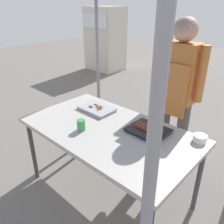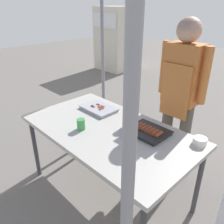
# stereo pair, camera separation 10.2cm
# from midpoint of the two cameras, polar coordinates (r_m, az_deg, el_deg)

# --- Properties ---
(ground_plane) EXTENTS (18.00, 18.00, 0.00)m
(ground_plane) POSITION_cam_midpoint_polar(r_m,az_deg,el_deg) (2.53, 0.36, -19.05)
(ground_plane) COLOR #66605B
(stall_table) EXTENTS (1.60, 0.90, 0.75)m
(stall_table) POSITION_cam_midpoint_polar(r_m,az_deg,el_deg) (2.10, 0.41, -5.42)
(stall_table) COLOR #B7B2A8
(stall_table) RESTS_ON ground
(tray_grilled_sausages) EXTENTS (0.34, 0.28, 0.05)m
(tray_grilled_sausages) POSITION_cam_midpoint_polar(r_m,az_deg,el_deg) (2.03, 10.36, -4.73)
(tray_grilled_sausages) COLOR black
(tray_grilled_sausages) RESTS_ON stall_table
(tray_meat_skewers) EXTENTS (0.37, 0.25, 0.04)m
(tray_meat_skewers) POSITION_cam_midpoint_polar(r_m,az_deg,el_deg) (2.42, -2.14, 0.90)
(tray_meat_skewers) COLOR #ADADB2
(tray_meat_skewers) RESTS_ON stall_table
(condiment_bowl) EXTENTS (0.11, 0.11, 0.06)m
(condiment_bowl) POSITION_cam_midpoint_polar(r_m,az_deg,el_deg) (1.99, 22.44, -6.72)
(condiment_bowl) COLOR silver
(condiment_bowl) RESTS_ON stall_table
(drink_cup_near_edge) EXTENTS (0.07, 0.07, 0.10)m
(drink_cup_near_edge) POSITION_cam_midpoint_polar(r_m,az_deg,el_deg) (2.05, -6.32, -3.06)
(drink_cup_near_edge) COLOR #3F994C
(drink_cup_near_edge) RESTS_ON stall_table
(vendor_woman) EXTENTS (0.52, 0.23, 1.67)m
(vendor_woman) POSITION_cam_midpoint_polar(r_m,az_deg,el_deg) (2.43, 17.93, 5.52)
(vendor_woman) COLOR #595147
(vendor_woman) RESTS_ON ground
(neighbor_stall_left) EXTENTS (0.97, 0.79, 1.68)m
(neighbor_stall_left) POSITION_cam_midpoint_polar(r_m,az_deg,el_deg) (6.70, 1.12, 17.71)
(neighbor_stall_left) COLOR beige
(neighbor_stall_left) RESTS_ON ground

